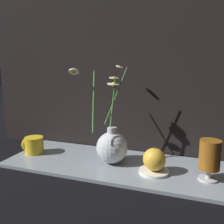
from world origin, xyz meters
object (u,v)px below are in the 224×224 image
object	(u,v)px
vase_with_flowers	(112,146)
tea_glass	(210,156)
yellow_mug	(34,145)
orange_fruit	(154,159)

from	to	relation	value
vase_with_flowers	tea_glass	xyz separation A→B (m)	(0.35, -0.03, 0.01)
yellow_mug	orange_fruit	size ratio (longest dim) A/B	1.00
yellow_mug	tea_glass	distance (m)	0.71
vase_with_flowers	yellow_mug	world-z (taller)	vase_with_flowers
vase_with_flowers	tea_glass	world-z (taller)	vase_with_flowers
tea_glass	orange_fruit	world-z (taller)	tea_glass
vase_with_flowers	tea_glass	size ratio (longest dim) A/B	2.74
tea_glass	orange_fruit	distance (m)	0.18
vase_with_flowers	orange_fruit	bearing A→B (deg)	-12.24
yellow_mug	vase_with_flowers	bearing A→B (deg)	1.71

